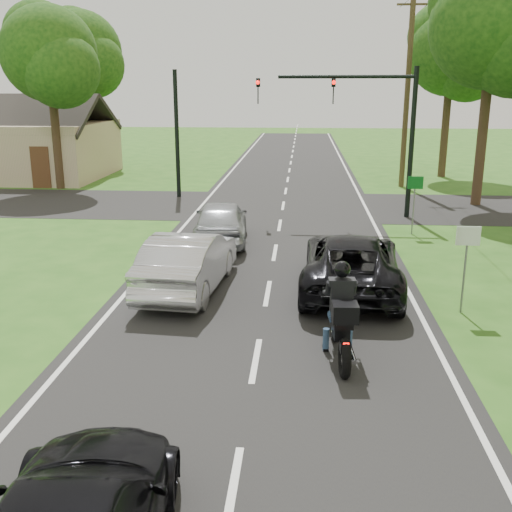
% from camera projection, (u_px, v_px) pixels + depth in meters
% --- Properties ---
extents(ground, '(140.00, 140.00, 0.00)m').
position_uv_depth(ground, '(256.00, 361.00, 11.83)').
color(ground, '#295919').
rests_on(ground, ground).
extents(road, '(8.00, 100.00, 0.01)m').
position_uv_depth(road, '(277.00, 238.00, 21.42)').
color(road, black).
rests_on(road, ground).
extents(cross_road, '(60.00, 7.00, 0.01)m').
position_uv_depth(cross_road, '(283.00, 206.00, 27.17)').
color(cross_road, black).
rests_on(cross_road, ground).
extents(motorcycle_rider, '(0.67, 2.36, 2.03)m').
position_uv_depth(motorcycle_rider, '(341.00, 322.00, 11.68)').
color(motorcycle_rider, black).
rests_on(motorcycle_rider, ground).
extents(dark_suv, '(2.83, 5.54, 1.50)m').
position_uv_depth(dark_suv, '(351.00, 262.00, 15.77)').
color(dark_suv, black).
rests_on(dark_suv, road).
extents(silver_sedan, '(2.04, 4.89, 1.57)m').
position_uv_depth(silver_sedan, '(188.00, 261.00, 15.71)').
color(silver_sedan, silver).
rests_on(silver_sedan, road).
extents(silver_suv, '(2.13, 4.52, 1.50)m').
position_uv_depth(silver_suv, '(221.00, 221.00, 20.58)').
color(silver_suv, '#A8ABB0').
rests_on(silver_suv, road).
extents(traffic_signal, '(6.38, 0.44, 6.00)m').
position_uv_depth(traffic_signal, '(366.00, 115.00, 23.88)').
color(traffic_signal, black).
rests_on(traffic_signal, ground).
extents(signal_pole_far, '(0.20, 0.20, 6.00)m').
position_uv_depth(signal_pole_far, '(177.00, 135.00, 28.66)').
color(signal_pole_far, black).
rests_on(signal_pole_far, ground).
extents(utility_pole_far, '(1.60, 0.28, 10.00)m').
position_uv_depth(utility_pole_far, '(407.00, 89.00, 31.08)').
color(utility_pole_far, '#503F24').
rests_on(utility_pole_far, ground).
extents(sign_white, '(0.55, 0.07, 2.12)m').
position_uv_depth(sign_white, '(467.00, 248.00, 13.90)').
color(sign_white, slate).
rests_on(sign_white, ground).
extents(sign_green, '(0.55, 0.07, 2.12)m').
position_uv_depth(sign_green, '(415.00, 191.00, 21.56)').
color(sign_green, slate).
rests_on(sign_green, ground).
extents(tree_row_d, '(5.76, 5.58, 10.45)m').
position_uv_depth(tree_row_d, '(502.00, 32.00, 25.20)').
color(tree_row_d, '#332316').
rests_on(tree_row_d, ground).
extents(tree_row_e, '(5.28, 5.12, 9.61)m').
position_uv_depth(tree_row_e, '(457.00, 57.00, 33.99)').
color(tree_row_e, '#332316').
rests_on(tree_row_e, ground).
extents(tree_left_near, '(5.12, 4.96, 9.22)m').
position_uv_depth(tree_left_near, '(53.00, 59.00, 29.90)').
color(tree_left_near, '#332316').
rests_on(tree_left_near, ground).
extents(tree_left_far, '(5.76, 5.58, 10.14)m').
position_uv_depth(tree_left_far, '(84.00, 57.00, 39.45)').
color(tree_left_far, '#332316').
rests_on(tree_left_far, ground).
extents(house, '(10.20, 8.00, 4.84)m').
position_uv_depth(house, '(19.00, 147.00, 35.56)').
color(house, tan).
rests_on(house, ground).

